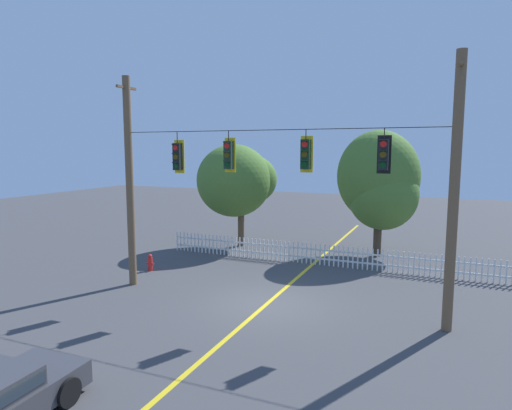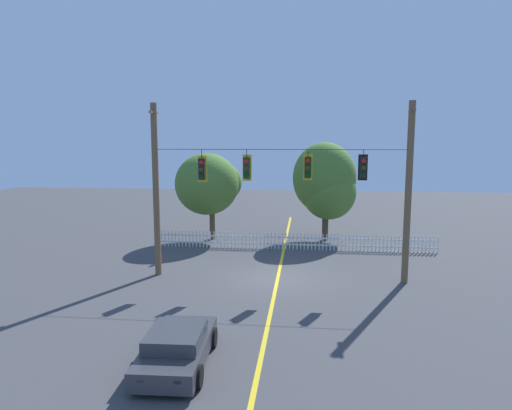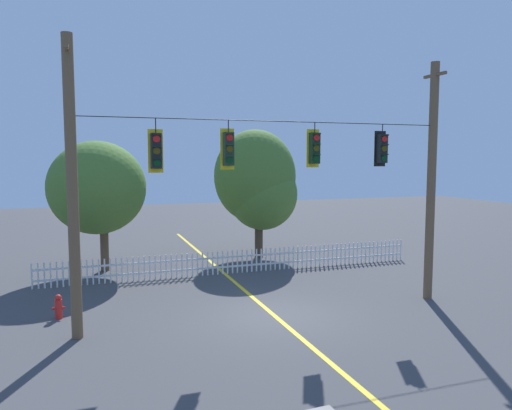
{
  "view_description": "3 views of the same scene",
  "coord_description": "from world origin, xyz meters",
  "px_view_note": "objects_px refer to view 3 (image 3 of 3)",
  "views": [
    {
      "loc": [
        5.69,
        -14.32,
        5.57
      ],
      "look_at": [
        -0.32,
        -0.27,
        3.62
      ],
      "focal_mm": 31.05,
      "sensor_mm": 36.0,
      "label": 1
    },
    {
      "loc": [
        1.29,
        -21.33,
        6.59
      ],
      "look_at": [
        -1.05,
        -0.12,
        3.59
      ],
      "focal_mm": 31.91,
      "sensor_mm": 36.0,
      "label": 2
    },
    {
      "loc": [
        -5.51,
        -14.16,
        5.04
      ],
      "look_at": [
        -0.64,
        -0.06,
        3.62
      ],
      "focal_mm": 33.9,
      "sensor_mm": 36.0,
      "label": 3
    }
  ],
  "objects_px": {
    "traffic_signal_northbound_primary": "(228,149)",
    "traffic_signal_westbound_side": "(314,148)",
    "traffic_signal_northbound_secondary": "(382,149)",
    "fire_hydrant": "(59,307)",
    "traffic_signal_eastbound_side": "(156,151)",
    "autumn_maple_mid": "(258,183)",
    "autumn_maple_near_fence": "(101,187)"
  },
  "relations": [
    {
      "from": "traffic_signal_northbound_primary",
      "to": "traffic_signal_westbound_side",
      "type": "bearing_deg",
      "value": -0.0
    },
    {
      "from": "traffic_signal_northbound_secondary",
      "to": "fire_hydrant",
      "type": "distance_m",
      "value": 11.76
    },
    {
      "from": "traffic_signal_northbound_primary",
      "to": "traffic_signal_northbound_secondary",
      "type": "distance_m",
      "value": 5.4
    },
    {
      "from": "traffic_signal_eastbound_side",
      "to": "autumn_maple_mid",
      "type": "bearing_deg",
      "value": 55.36
    },
    {
      "from": "autumn_maple_near_fence",
      "to": "fire_hydrant",
      "type": "distance_m",
      "value": 7.28
    },
    {
      "from": "traffic_signal_northbound_primary",
      "to": "fire_hydrant",
      "type": "distance_m",
      "value": 7.35
    },
    {
      "from": "autumn_maple_near_fence",
      "to": "autumn_maple_mid",
      "type": "distance_m",
      "value": 7.72
    },
    {
      "from": "fire_hydrant",
      "to": "autumn_maple_near_fence",
      "type": "bearing_deg",
      "value": 76.45
    },
    {
      "from": "fire_hydrant",
      "to": "autumn_maple_mid",
      "type": "bearing_deg",
      "value": 37.9
    },
    {
      "from": "traffic_signal_westbound_side",
      "to": "traffic_signal_northbound_secondary",
      "type": "bearing_deg",
      "value": -0.0
    },
    {
      "from": "autumn_maple_near_fence",
      "to": "fire_hydrant",
      "type": "bearing_deg",
      "value": -103.55
    },
    {
      "from": "traffic_signal_northbound_secondary",
      "to": "fire_hydrant",
      "type": "relative_size",
      "value": 1.83
    },
    {
      "from": "traffic_signal_westbound_side",
      "to": "autumn_maple_mid",
      "type": "height_order",
      "value": "autumn_maple_mid"
    },
    {
      "from": "traffic_signal_eastbound_side",
      "to": "traffic_signal_northbound_secondary",
      "type": "bearing_deg",
      "value": -0.0
    },
    {
      "from": "traffic_signal_northbound_primary",
      "to": "fire_hydrant",
      "type": "bearing_deg",
      "value": 158.87
    },
    {
      "from": "traffic_signal_westbound_side",
      "to": "fire_hydrant",
      "type": "relative_size",
      "value": 1.85
    },
    {
      "from": "autumn_maple_near_fence",
      "to": "fire_hydrant",
      "type": "xyz_separation_m",
      "value": [
        -1.51,
        -6.25,
        -3.41
      ]
    },
    {
      "from": "autumn_maple_near_fence",
      "to": "autumn_maple_mid",
      "type": "height_order",
      "value": "autumn_maple_mid"
    },
    {
      "from": "traffic_signal_eastbound_side",
      "to": "autumn_maple_near_fence",
      "type": "bearing_deg",
      "value": 99.58
    },
    {
      "from": "traffic_signal_northbound_secondary",
      "to": "autumn_maple_mid",
      "type": "bearing_deg",
      "value": 98.01
    },
    {
      "from": "traffic_signal_eastbound_side",
      "to": "autumn_maple_mid",
      "type": "distance_m",
      "value": 11.15
    },
    {
      "from": "autumn_maple_near_fence",
      "to": "traffic_signal_northbound_primary",
      "type": "bearing_deg",
      "value": -66.62
    },
    {
      "from": "traffic_signal_northbound_secondary",
      "to": "autumn_maple_near_fence",
      "type": "bearing_deg",
      "value": 137.48
    },
    {
      "from": "traffic_signal_westbound_side",
      "to": "autumn_maple_mid",
      "type": "distance_m",
      "value": 9.32
    },
    {
      "from": "traffic_signal_westbound_side",
      "to": "autumn_maple_mid",
      "type": "relative_size",
      "value": 0.22
    },
    {
      "from": "autumn_maple_mid",
      "to": "fire_hydrant",
      "type": "height_order",
      "value": "autumn_maple_mid"
    },
    {
      "from": "traffic_signal_northbound_primary",
      "to": "traffic_signal_northbound_secondary",
      "type": "height_order",
      "value": "same"
    },
    {
      "from": "traffic_signal_northbound_primary",
      "to": "autumn_maple_near_fence",
      "type": "relative_size",
      "value": 0.26
    },
    {
      "from": "traffic_signal_eastbound_side",
      "to": "fire_hydrant",
      "type": "xyz_separation_m",
      "value": [
        -2.89,
        1.95,
        -4.89
      ]
    },
    {
      "from": "traffic_signal_northbound_primary",
      "to": "traffic_signal_westbound_side",
      "type": "relative_size",
      "value": 1.04
    },
    {
      "from": "traffic_signal_northbound_primary",
      "to": "fire_hydrant",
      "type": "relative_size",
      "value": 1.92
    },
    {
      "from": "traffic_signal_westbound_side",
      "to": "fire_hydrant",
      "type": "xyz_separation_m",
      "value": [
        -7.93,
        1.95,
        -5.01
      ]
    }
  ]
}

